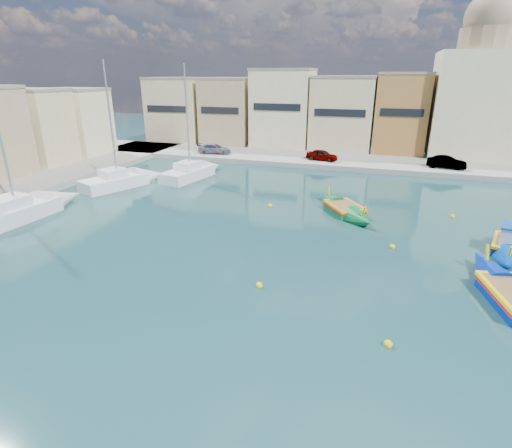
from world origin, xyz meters
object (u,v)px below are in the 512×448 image
at_px(luzzu_green, 344,210).
at_px(yacht_north, 199,171).
at_px(yacht_midnorth, 131,179).
at_px(church_block, 479,89).
at_px(luzzu_blue_cabin, 510,246).
at_px(yacht_mid, 36,207).

height_order(luzzu_green, yacht_north, yacht_north).
distance_m(yacht_north, yacht_midnorth, 7.12).
height_order(yacht_north, yacht_midnorth, yacht_midnorth).
relative_size(church_block, luzzu_blue_cabin, 2.46).
height_order(luzzu_blue_cabin, yacht_north, yacht_north).
xyz_separation_m(luzzu_green, yacht_midnorth, (-20.71, 2.29, 0.22)).
bearing_deg(luzzu_green, yacht_north, 154.43).
bearing_deg(yacht_north, yacht_mid, -113.43).
xyz_separation_m(luzzu_blue_cabin, luzzu_green, (-10.41, 3.97, -0.06)).
distance_m(church_block, yacht_mid, 49.01).
bearing_deg(church_block, yacht_midnorth, -144.20).
height_order(church_block, yacht_mid, church_block).
bearing_deg(luzzu_blue_cabin, yacht_north, 156.23).
bearing_deg(yacht_mid, church_block, 43.81).
bearing_deg(luzzu_green, yacht_midnorth, 173.69).
height_order(church_block, yacht_north, church_block).
relative_size(luzzu_green, yacht_midnorth, 0.63).
xyz_separation_m(church_block, yacht_north, (-28.37, -18.41, -7.94)).
bearing_deg(church_block, luzzu_green, -115.22).
height_order(church_block, luzzu_green, church_block).
height_order(church_block, yacht_midnorth, church_block).
relative_size(luzzu_green, yacht_mid, 0.61).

